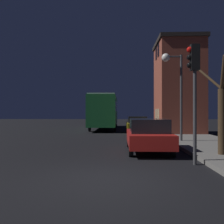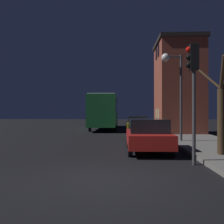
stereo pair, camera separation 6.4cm
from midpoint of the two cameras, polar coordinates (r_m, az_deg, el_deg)
ground_plane at (r=7.02m, az=-1.23°, el=-15.10°), size 120.00×120.00×0.00m
brick_building at (r=21.95m, az=14.78°, el=5.73°), size 3.72×4.82×7.72m
streetlamp at (r=15.16m, az=13.67°, el=8.03°), size 1.21×0.48×5.11m
traffic_light at (r=9.15m, az=18.02°, el=7.35°), size 0.43×0.24×4.18m
bare_tree at (r=10.77m, az=24.13°, el=1.72°), size 2.01×1.84×3.94m
bus at (r=27.51m, az=-1.72°, el=0.53°), size 2.59×11.89×3.55m
car_near_lane at (r=11.70m, az=8.10°, el=-5.13°), size 1.87×4.31×1.52m
car_mid_lane at (r=21.65m, az=5.63°, el=-2.85°), size 1.74×4.35×1.48m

